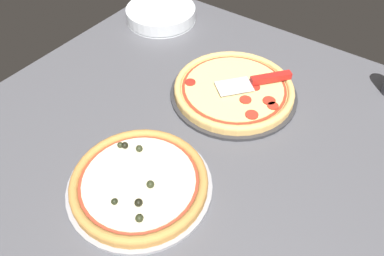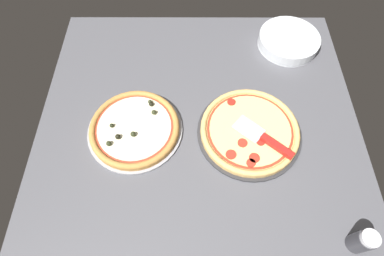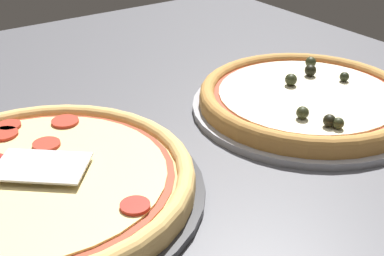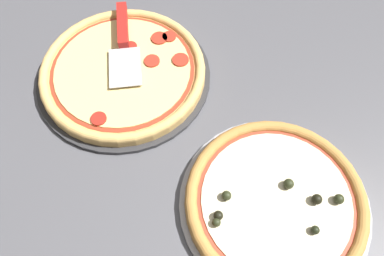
% 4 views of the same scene
% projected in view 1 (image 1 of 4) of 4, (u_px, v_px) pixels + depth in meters
% --- Properties ---
extents(ground_plane, '(1.25, 1.17, 0.04)m').
position_uv_depth(ground_plane, '(203.00, 138.00, 1.01)').
color(ground_plane, '#4C4C51').
extents(pizza_pan_front, '(0.37, 0.37, 0.01)m').
position_uv_depth(pizza_pan_front, '(233.00, 94.00, 1.10)').
color(pizza_pan_front, '#2D2D30').
rests_on(pizza_pan_front, ground_plane).
extents(pizza_front, '(0.35, 0.35, 0.03)m').
position_uv_depth(pizza_front, '(234.00, 89.00, 1.09)').
color(pizza_front, '#DBAD60').
rests_on(pizza_front, pizza_pan_front).
extents(pizza_pan_back, '(0.34, 0.34, 0.01)m').
position_uv_depth(pizza_pan_back, '(140.00, 186.00, 0.88)').
color(pizza_pan_back, '#939399').
rests_on(pizza_pan_back, ground_plane).
extents(pizza_back, '(0.32, 0.32, 0.04)m').
position_uv_depth(pizza_back, '(139.00, 182.00, 0.86)').
color(pizza_back, '#B77F3D').
rests_on(pizza_back, pizza_pan_back).
extents(serving_spatula, '(0.18, 0.20, 0.02)m').
position_uv_depth(serving_spatula, '(263.00, 80.00, 1.08)').
color(serving_spatula, '#B7B7BC').
rests_on(serving_spatula, pizza_front).
extents(plate_stack, '(0.25, 0.25, 0.05)m').
position_uv_depth(plate_stack, '(161.00, 14.00, 1.38)').
color(plate_stack, silver).
rests_on(plate_stack, ground_plane).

